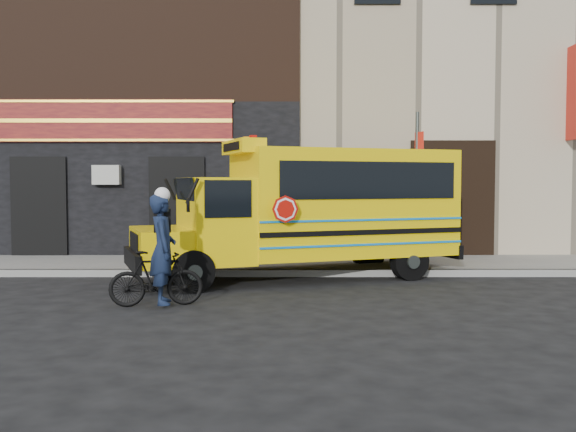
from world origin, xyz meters
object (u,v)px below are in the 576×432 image
(school_bus, at_px, (315,208))
(bicycle, at_px, (156,278))
(sign_pole, at_px, (417,185))
(cyclist, at_px, (163,252))

(school_bus, bearing_deg, bicycle, -131.32)
(school_bus, xyz_separation_m, sign_pole, (2.37, 0.91, 0.48))
(sign_pole, height_order, bicycle, sign_pole)
(school_bus, height_order, cyclist, school_bus)
(sign_pole, bearing_deg, cyclist, -140.74)
(school_bus, bearing_deg, sign_pole, 20.95)
(sign_pole, distance_m, bicycle, 6.72)
(school_bus, distance_m, sign_pole, 2.59)
(sign_pole, distance_m, cyclist, 6.56)
(sign_pole, bearing_deg, school_bus, -159.05)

